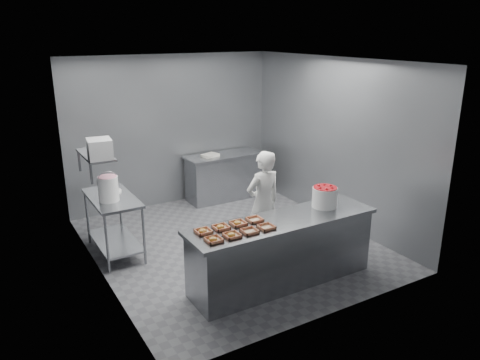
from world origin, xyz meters
name	(u,v)px	position (x,y,z in m)	size (l,w,h in m)	color
floor	(231,244)	(0.00, 0.00, 0.00)	(4.50, 4.50, 0.00)	#4C4C51
ceiling	(230,60)	(0.00, 0.00, 2.80)	(4.50, 4.50, 0.00)	white
wall_back	(172,131)	(0.00, 2.25, 1.40)	(4.00, 0.04, 2.80)	slate
wall_left	(94,178)	(-2.00, 0.00, 1.40)	(0.04, 4.50, 2.80)	slate
wall_right	(334,142)	(2.00, 0.00, 1.40)	(0.04, 4.50, 2.80)	slate
service_counter	(282,251)	(0.00, -1.35, 0.45)	(2.60, 0.70, 0.90)	slate
prep_table	(113,216)	(-1.65, 0.60, 0.59)	(0.60, 1.20, 0.90)	slate
back_counter	(224,176)	(0.90, 1.90, 0.45)	(1.50, 0.60, 0.90)	slate
wall_shelf	(96,155)	(-1.82, 0.60, 1.55)	(0.35, 0.90, 0.03)	slate
tray_0	(214,240)	(-1.07, -1.48, 0.92)	(0.19, 0.18, 0.06)	tan
tray_1	(232,235)	(-0.83, -1.48, 0.92)	(0.19, 0.18, 0.06)	tan
tray_2	(250,231)	(-0.58, -1.48, 0.92)	(0.19, 0.18, 0.04)	tan
tray_3	(266,227)	(-0.34, -1.48, 0.92)	(0.19, 0.18, 0.04)	tan
tray_4	(203,231)	(-1.07, -1.22, 0.92)	(0.19, 0.18, 0.06)	tan
tray_5	(221,227)	(-0.83, -1.22, 0.92)	(0.19, 0.18, 0.06)	tan
tray_6	(238,223)	(-0.59, -1.22, 0.92)	(0.19, 0.18, 0.06)	tan
tray_7	(255,220)	(-0.34, -1.22, 0.92)	(0.19, 0.18, 0.04)	tan
worker	(263,203)	(0.27, -0.48, 0.79)	(0.57, 0.38, 1.57)	silver
strawberry_tub	(325,196)	(0.75, -1.27, 1.05)	(0.34, 0.34, 0.28)	silver
glaze_bucket	(108,188)	(-1.72, 0.45, 1.09)	(0.30, 0.28, 0.43)	silver
bucket_lid	(110,192)	(-1.62, 0.80, 0.91)	(0.34, 0.34, 0.03)	silver
rag	(104,188)	(-1.64, 1.02, 0.91)	(0.15, 0.13, 0.02)	#CCB28C
appliance	(100,149)	(-1.82, 0.33, 1.70)	(0.31, 0.35, 0.26)	gray
paper_stack	(210,155)	(0.61, 1.90, 0.92)	(0.30, 0.22, 0.05)	silver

